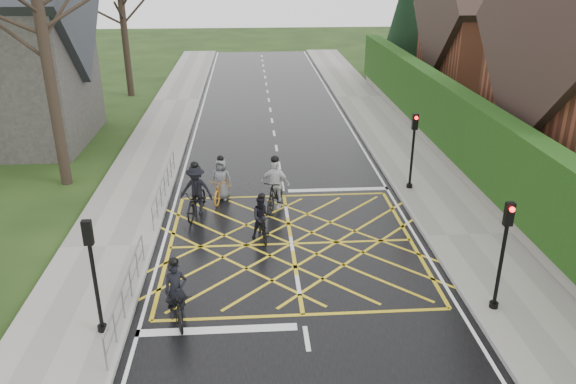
{
  "coord_description": "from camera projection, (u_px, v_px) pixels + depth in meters",
  "views": [
    {
      "loc": [
        -1.26,
        -16.4,
        8.84
      ],
      "look_at": [
        -0.03,
        1.35,
        1.3
      ],
      "focal_mm": 35.0,
      "sensor_mm": 36.0,
      "label": 1
    }
  ],
  "objects": [
    {
      "name": "ground",
      "position": [
        292.0,
        244.0,
        18.59
      ],
      "size": [
        120.0,
        120.0,
        0.0
      ],
      "primitive_type": "plane",
      "color": "black",
      "rests_on": "ground"
    },
    {
      "name": "road",
      "position": [
        292.0,
        244.0,
        18.59
      ],
      "size": [
        9.0,
        80.0,
        0.01
      ],
      "primitive_type": "cube",
      "color": "black",
      "rests_on": "ground"
    },
    {
      "name": "sidewalk_right",
      "position": [
        468.0,
        236.0,
        18.95
      ],
      "size": [
        3.0,
        80.0,
        0.15
      ],
      "primitive_type": "cube",
      "color": "gray",
      "rests_on": "ground"
    },
    {
      "name": "sidewalk_left",
      "position": [
        107.0,
        248.0,
        18.18
      ],
      "size": [
        3.0,
        80.0,
        0.15
      ],
      "primitive_type": "cube",
      "color": "gray",
      "rests_on": "ground"
    },
    {
      "name": "stone_wall",
      "position": [
        458.0,
        166.0,
        24.46
      ],
      "size": [
        0.5,
        38.0,
        0.7
      ],
      "primitive_type": "cube",
      "color": "slate",
      "rests_on": "ground"
    },
    {
      "name": "hedge",
      "position": [
        463.0,
        127.0,
        23.78
      ],
      "size": [
        0.9,
        38.0,
        2.8
      ],
      "primitive_type": "cube",
      "color": "#123A0F",
      "rests_on": "stone_wall"
    },
    {
      "name": "house_far",
      "position": [
        509.0,
        34.0,
        34.37
      ],
      "size": [
        9.8,
        8.8,
        10.3
      ],
      "color": "brown",
      "rests_on": "ground"
    },
    {
      "name": "conifer",
      "position": [
        411.0,
        11.0,
        41.21
      ],
      "size": [
        4.6,
        4.6,
        10.0
      ],
      "color": "black",
      "rests_on": "ground"
    },
    {
      "name": "railing_south",
      "position": [
        126.0,
        286.0,
        14.78
      ],
      "size": [
        0.05,
        5.04,
        1.03
      ],
      "color": "slate",
      "rests_on": "ground"
    },
    {
      "name": "railing_north",
      "position": [
        164.0,
        181.0,
        21.66
      ],
      "size": [
        0.05,
        6.04,
        1.03
      ],
      "color": "slate",
      "rests_on": "ground"
    },
    {
      "name": "traffic_light_ne",
      "position": [
        412.0,
        152.0,
        22.12
      ],
      "size": [
        0.24,
        0.31,
        3.21
      ],
      "rotation": [
        0.0,
        0.0,
        3.14
      ],
      "color": "black",
      "rests_on": "ground"
    },
    {
      "name": "traffic_light_se",
      "position": [
        502.0,
        258.0,
        14.41
      ],
      "size": [
        0.24,
        0.31,
        3.21
      ],
      "rotation": [
        0.0,
        0.0,
        3.14
      ],
      "color": "black",
      "rests_on": "ground"
    },
    {
      "name": "traffic_light_sw",
      "position": [
        95.0,
        278.0,
        13.49
      ],
      "size": [
        0.24,
        0.31,
        3.21
      ],
      "color": "black",
      "rests_on": "ground"
    },
    {
      "name": "cyclist_rear",
      "position": [
        176.0,
        300.0,
        14.56
      ],
      "size": [
        1.11,
        1.95,
        1.8
      ],
      "rotation": [
        0.0,
        0.0,
        0.27
      ],
      "color": "black",
      "rests_on": "ground"
    },
    {
      "name": "cyclist_back",
      "position": [
        262.0,
        222.0,
        18.74
      ],
      "size": [
        0.81,
        1.69,
        1.64
      ],
      "rotation": [
        0.0,
        0.0,
        0.15
      ],
      "color": "black",
      "rests_on": "ground"
    },
    {
      "name": "cyclist_mid",
      "position": [
        196.0,
        195.0,
        20.46
      ],
      "size": [
        1.33,
        2.21,
        2.05
      ],
      "rotation": [
        0.0,
        0.0,
        -0.21
      ],
      "color": "black",
      "rests_on": "ground"
    },
    {
      "name": "cyclist_front",
      "position": [
        275.0,
        189.0,
        20.95
      ],
      "size": [
        1.21,
        2.15,
        2.07
      ],
      "rotation": [
        0.0,
        0.0,
        -0.32
      ],
      "color": "black",
      "rests_on": "ground"
    },
    {
      "name": "cyclist_lead",
      "position": [
        222.0,
        185.0,
        21.74
      ],
      "size": [
        1.07,
        1.95,
        1.8
      ],
      "rotation": [
        0.0,
        0.0,
        -0.24
      ],
      "color": "#C07817",
      "rests_on": "ground"
    }
  ]
}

